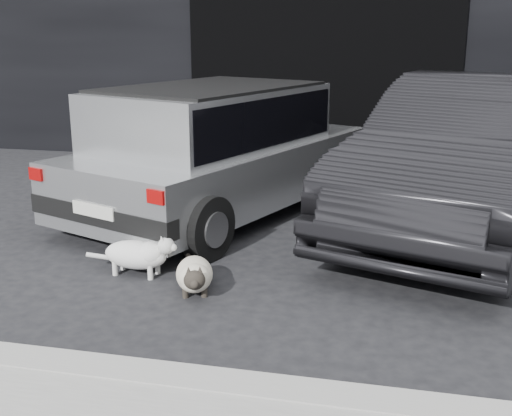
% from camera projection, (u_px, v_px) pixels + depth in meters
% --- Properties ---
extents(ground, '(80.00, 80.00, 0.00)m').
position_uv_depth(ground, '(166.00, 239.00, 6.30)').
color(ground, black).
rests_on(ground, ground).
extents(garage_opening, '(4.00, 0.10, 2.60)m').
position_uv_depth(garage_opening, '(321.00, 77.00, 9.49)').
color(garage_opening, black).
rests_on(garage_opening, ground).
extents(curb, '(18.00, 0.25, 0.12)m').
position_uv_depth(curb, '(171.00, 382.00, 3.63)').
color(curb, '#979691').
rests_on(curb, ground).
extents(silver_hatchback, '(2.98, 4.19, 1.41)m').
position_uv_depth(silver_hatchback, '(218.00, 144.00, 7.00)').
color(silver_hatchback, '#B0B3B5').
rests_on(silver_hatchback, ground).
extents(second_car, '(3.01, 4.95, 1.54)m').
position_uv_depth(second_car, '(472.00, 154.00, 6.48)').
color(second_car, black).
rests_on(second_car, ground).
extents(cat_siamese, '(0.46, 0.82, 0.30)m').
position_uv_depth(cat_siamese, '(194.00, 275.00, 5.01)').
color(cat_siamese, beige).
rests_on(cat_siamese, ground).
extents(cat_white, '(0.82, 0.31, 0.38)m').
position_uv_depth(cat_white, '(140.00, 254.00, 5.33)').
color(cat_white, white).
rests_on(cat_white, ground).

